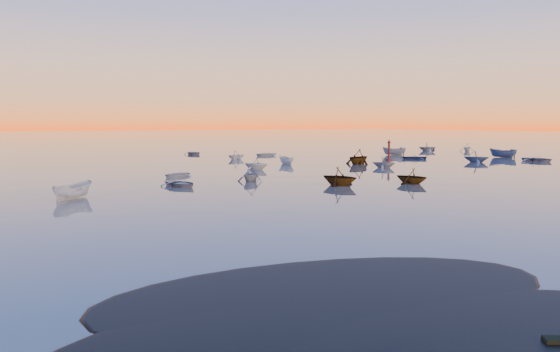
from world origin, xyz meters
TOP-DOWN VIEW (x-y plane):
  - ground at (0.00, 100.00)m, footprint 600.00×600.00m
  - moored_fleet at (0.00, 53.00)m, footprint 124.00×58.00m
  - boat_near_left at (-10.64, 33.91)m, footprint 4.07×2.53m
  - boat_near_center at (-20.35, 30.24)m, footprint 3.36×3.88m
  - boat_near_right at (3.16, 46.59)m, footprint 3.68×3.10m
  - channel_marker at (27.96, 51.32)m, footprint 0.92×0.92m

SIDE VIEW (x-z plane):
  - ground at x=0.00m, z-range 0.00..0.00m
  - moored_fleet at x=0.00m, z-range -0.60..0.60m
  - boat_near_left at x=-10.64m, z-range -0.47..0.47m
  - boat_near_center at x=-20.35m, z-range -0.63..0.63m
  - boat_near_right at x=3.16m, z-range -0.59..0.59m
  - channel_marker at x=27.96m, z-range -0.35..2.94m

